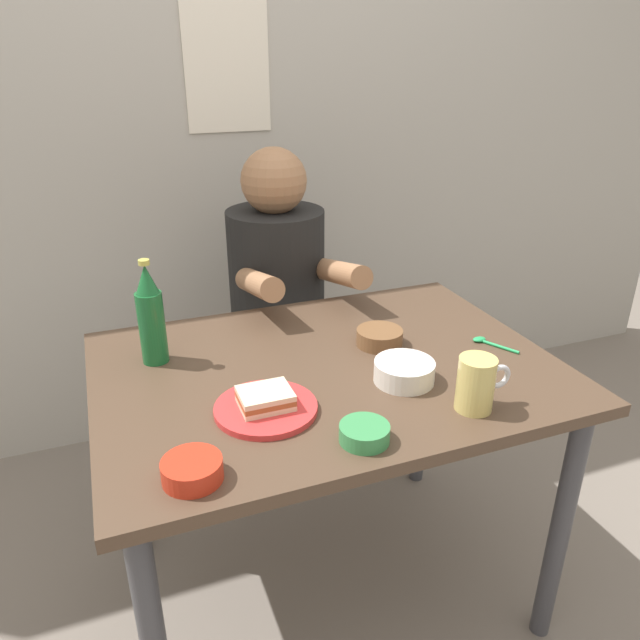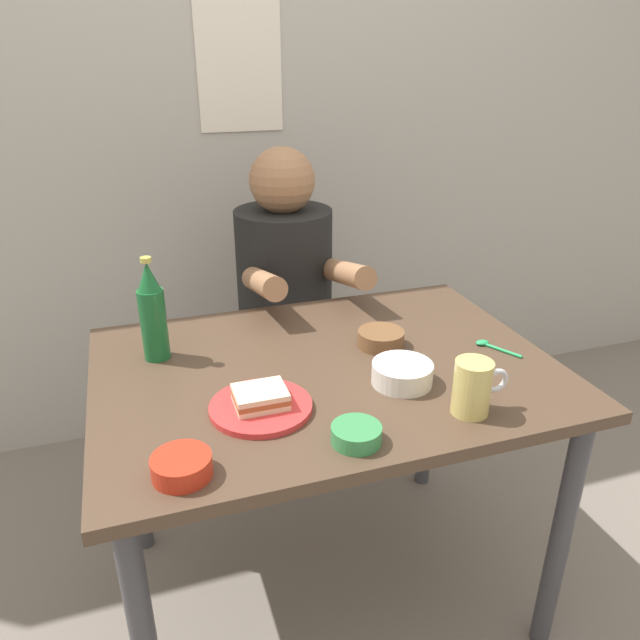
% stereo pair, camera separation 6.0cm
% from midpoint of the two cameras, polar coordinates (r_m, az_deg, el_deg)
% --- Properties ---
extents(ground_plane, '(6.00, 6.00, 0.00)m').
position_cam_midpoint_polar(ground_plane, '(1.92, -0.39, -24.10)').
color(ground_plane, slate).
extents(wall_back, '(4.40, 0.09, 2.60)m').
position_cam_midpoint_polar(wall_back, '(2.29, -10.40, 20.54)').
color(wall_back, '#ADA89E').
rests_on(wall_back, ground).
extents(dining_table, '(1.10, 0.80, 0.74)m').
position_cam_midpoint_polar(dining_table, '(1.50, -0.46, -7.50)').
color(dining_table, '#4C3828').
rests_on(dining_table, ground).
extents(stool, '(0.34, 0.34, 0.45)m').
position_cam_midpoint_polar(stool, '(2.19, -4.62, -5.63)').
color(stool, '#4C4C51').
rests_on(stool, ground).
extents(person_seated, '(0.33, 0.56, 0.72)m').
position_cam_midpoint_polar(person_seated, '(2.00, -4.92, 4.61)').
color(person_seated, black).
rests_on(person_seated, stool).
extents(plate_orange, '(0.22, 0.22, 0.01)m').
position_cam_midpoint_polar(plate_orange, '(1.28, -6.54, -8.41)').
color(plate_orange, red).
rests_on(plate_orange, dining_table).
extents(sandwich, '(0.11, 0.09, 0.04)m').
position_cam_midpoint_polar(sandwich, '(1.27, -6.59, -7.46)').
color(sandwich, beige).
rests_on(sandwich, plate_orange).
extents(beer_mug, '(0.13, 0.08, 0.12)m').
position_cam_midpoint_polar(beer_mug, '(1.29, 13.47, -5.95)').
color(beer_mug, '#D1BC66').
rests_on(beer_mug, dining_table).
extents(beer_bottle, '(0.06, 0.06, 0.26)m').
position_cam_midpoint_polar(beer_bottle, '(1.49, -16.98, 0.28)').
color(beer_bottle, '#19602D').
rests_on(beer_bottle, dining_table).
extents(dip_bowl_green, '(0.10, 0.10, 0.03)m').
position_cam_midpoint_polar(dip_bowl_green, '(1.18, 2.81, -10.71)').
color(dip_bowl_green, '#388C4C').
rests_on(dip_bowl_green, dining_table).
extents(rice_bowl_white, '(0.14, 0.14, 0.05)m').
position_cam_midpoint_polar(rice_bowl_white, '(1.38, 6.84, -4.84)').
color(rice_bowl_white, silver).
rests_on(rice_bowl_white, dining_table).
extents(sauce_bowl_chili, '(0.11, 0.11, 0.04)m').
position_cam_midpoint_polar(sauce_bowl_chili, '(1.12, -13.67, -13.70)').
color(sauce_bowl_chili, red).
rests_on(sauce_bowl_chili, dining_table).
extents(condiment_bowl_brown, '(0.12, 0.12, 0.04)m').
position_cam_midpoint_polar(condiment_bowl_brown, '(1.55, 4.62, -1.59)').
color(condiment_bowl_brown, brown).
rests_on(condiment_bowl_brown, dining_table).
extents(spoon, '(0.07, 0.11, 0.01)m').
position_cam_midpoint_polar(spoon, '(1.61, 14.66, -2.07)').
color(spoon, '#26A559').
rests_on(spoon, dining_table).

